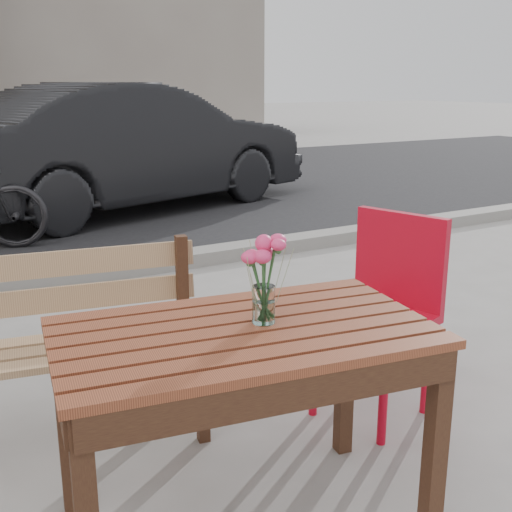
{
  "coord_description": "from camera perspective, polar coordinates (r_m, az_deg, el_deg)",
  "views": [
    {
      "loc": [
        -0.71,
        -1.87,
        1.52
      ],
      "look_at": [
        0.32,
        -0.11,
        0.97
      ],
      "focal_mm": 45.0,
      "sensor_mm": 36.0,
      "label": 1
    }
  ],
  "objects": [
    {
      "name": "main_table",
      "position": [
        2.14,
        -1.1,
        -9.49
      ],
      "size": [
        1.31,
        0.89,
        0.75
      ],
      "rotation": [
        0.0,
        0.0,
        -0.16
      ],
      "color": "#592917",
      "rests_on": "ground"
    },
    {
      "name": "main_bench",
      "position": [
        2.86,
        -18.81,
        -5.95
      ],
      "size": [
        1.45,
        0.66,
        0.87
      ],
      "rotation": [
        0.0,
        0.0,
        -0.18
      ],
      "color": "#986F4E",
      "rests_on": "ground"
    },
    {
      "name": "red_chair",
      "position": [
        3.03,
        11.33,
        -3.85
      ],
      "size": [
        0.58,
        0.58,
        0.94
      ],
      "rotation": [
        0.0,
        0.0,
        -1.28
      ],
      "color": "#B3081D",
      "rests_on": "ground"
    },
    {
      "name": "main_vase",
      "position": [
        2.08,
        0.69,
        -1.14
      ],
      "size": [
        0.16,
        0.16,
        0.3
      ],
      "color": "white",
      "rests_on": "main_table"
    },
    {
      "name": "parked_car",
      "position": [
        8.03,
        -11.11,
        9.5
      ],
      "size": [
        4.87,
        2.81,
        1.52
      ],
      "primitive_type": "imported",
      "rotation": [
        0.0,
        0.0,
        1.85
      ],
      "color": "black",
      "rests_on": "ground"
    }
  ]
}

